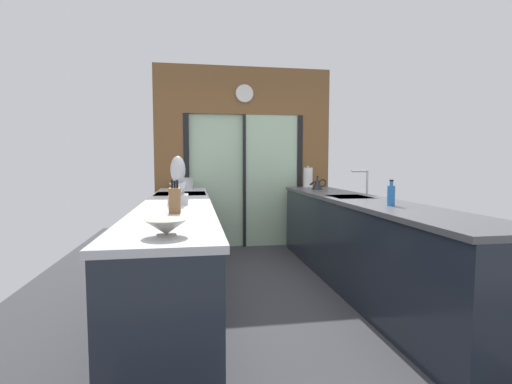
% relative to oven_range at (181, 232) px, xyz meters
% --- Properties ---
extents(ground_plane, '(5.04, 7.60, 0.02)m').
position_rel_oven_range_xyz_m(ground_plane, '(0.91, -0.65, -0.47)').
color(ground_plane, '#38383D').
extents(back_wall_unit, '(2.64, 0.12, 2.70)m').
position_rel_oven_range_xyz_m(back_wall_unit, '(0.91, 1.15, 1.07)').
color(back_wall_unit, brown).
rests_on(back_wall_unit, ground_plane).
extents(left_counter_run, '(0.62, 3.80, 0.92)m').
position_rel_oven_range_xyz_m(left_counter_run, '(-0.00, -1.12, 0.01)').
color(left_counter_run, '#1E232D').
rests_on(left_counter_run, ground_plane).
extents(right_counter_run, '(0.62, 3.80, 0.92)m').
position_rel_oven_range_xyz_m(right_counter_run, '(1.82, -0.95, 0.01)').
color(right_counter_run, '#1E232D').
rests_on(right_counter_run, ground_plane).
extents(sink_faucet, '(0.19, 0.02, 0.28)m').
position_rel_oven_range_xyz_m(sink_faucet, '(1.97, -0.70, 0.65)').
color(sink_faucet, '#B7BABC').
rests_on(sink_faucet, right_counter_run).
extents(oven_range, '(0.60, 0.60, 0.92)m').
position_rel_oven_range_xyz_m(oven_range, '(0.00, 0.00, 0.00)').
color(oven_range, '#B7BABC').
rests_on(oven_range, ground_plane).
extents(mixing_bowl, '(0.22, 0.22, 0.08)m').
position_rel_oven_range_xyz_m(mixing_bowl, '(0.02, -2.58, 0.51)').
color(mixing_bowl, gray).
rests_on(mixing_bowl, left_counter_run).
extents(knife_block, '(0.08, 0.14, 0.24)m').
position_rel_oven_range_xyz_m(knife_block, '(0.02, -1.72, 0.56)').
color(knife_block, brown).
rests_on(knife_block, left_counter_run).
extents(stand_mixer, '(0.17, 0.27, 0.42)m').
position_rel_oven_range_xyz_m(stand_mixer, '(0.02, -1.10, 0.63)').
color(stand_mixer, '#B7BABC').
rests_on(stand_mixer, left_counter_run).
extents(stock_pot, '(0.25, 0.25, 0.18)m').
position_rel_oven_range_xyz_m(stock_pot, '(0.02, 0.72, 0.54)').
color(stock_pot, '#B7BABC').
rests_on(stock_pot, left_counter_run).
extents(kettle, '(0.23, 0.16, 0.18)m').
position_rel_oven_range_xyz_m(kettle, '(1.80, 0.36, 0.54)').
color(kettle, black).
rests_on(kettle, right_counter_run).
extents(soap_bottle, '(0.06, 0.06, 0.22)m').
position_rel_oven_range_xyz_m(soap_bottle, '(1.80, -1.55, 0.56)').
color(soap_bottle, '#286BB7').
rests_on(soap_bottle, right_counter_run).
extents(paper_towel_roll, '(0.15, 0.15, 0.32)m').
position_rel_oven_range_xyz_m(paper_towel_roll, '(1.80, 0.78, 0.61)').
color(paper_towel_roll, '#B7BABC').
rests_on(paper_towel_roll, right_counter_run).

